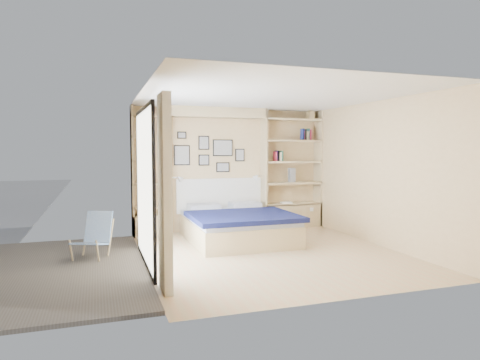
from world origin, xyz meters
name	(u,v)px	position (x,y,z in m)	size (l,w,h in m)	color
ground	(271,253)	(0.00, 0.00, 0.00)	(4.50, 4.50, 0.00)	tan
room_shell	(221,180)	(-0.39, 1.52, 1.08)	(4.50, 4.50, 4.50)	#DAB782
bed	(237,225)	(-0.21, 1.13, 0.28)	(1.82, 2.24, 1.07)	tan
photo_gallery	(209,152)	(-0.45, 2.22, 1.60)	(1.48, 0.02, 0.82)	black
reading_lamps	(219,178)	(-0.30, 2.00, 1.10)	(1.92, 0.12, 0.15)	silver
shelf_decor	(282,148)	(1.11, 2.07, 1.70)	(3.63, 0.23, 2.03)	#AF283C
deck	(22,274)	(-3.60, 0.00, 0.00)	(3.20, 4.00, 0.05)	brown
deck_chair	(94,236)	(-2.68, 0.60, 0.34)	(0.67, 0.82, 0.71)	tan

